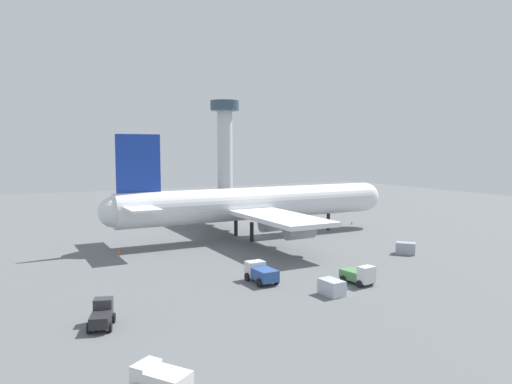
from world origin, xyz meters
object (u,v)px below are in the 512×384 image
at_px(catering_truck, 286,217).
at_px(cargo_loader, 161,380).
at_px(maintenance_van, 261,272).
at_px(cargo_airplane, 255,204).
at_px(cargo_container_aft, 332,287).
at_px(fuel_truck, 102,315).
at_px(safety_cone_nose, 352,223).
at_px(cargo_container_fore, 406,248).
at_px(control_tower, 225,137).
at_px(safety_cone_tail, 119,251).
at_px(pushback_tractor, 359,275).

bearing_deg(catering_truck, cargo_loader, -127.62).
height_order(cargo_loader, maintenance_van, maintenance_van).
distance_m(cargo_airplane, cargo_container_aft, 37.24).
xyz_separation_m(fuel_truck, safety_cone_nose, (60.06, 37.39, -0.79)).
height_order(cargo_container_fore, control_tower, control_tower).
distance_m(maintenance_van, cargo_container_fore, 28.13).
height_order(cargo_loader, catering_truck, cargo_loader).
distance_m(maintenance_van, safety_cone_tail, 27.78).
xyz_separation_m(cargo_container_aft, control_tower, (44.94, 128.45, 19.95)).
relative_size(cargo_airplane, control_tower, 1.65).
bearing_deg(safety_cone_tail, cargo_loader, -98.93).
relative_size(fuel_truck, safety_cone_tail, 5.86).
relative_size(pushback_tractor, safety_cone_nose, 6.70).
bearing_deg(pushback_tractor, cargo_airplane, 84.20).
xyz_separation_m(cargo_container_aft, safety_cone_tail, (-16.60, 33.40, -0.51)).
distance_m(fuel_truck, cargo_container_aft, 25.03).
bearing_deg(control_tower, cargo_airplane, -111.15).
height_order(fuel_truck, catering_truck, fuel_truck).
bearing_deg(safety_cone_tail, cargo_container_aft, -63.57).
xyz_separation_m(cargo_airplane, control_tower, (35.88, 92.74, 14.51)).
xyz_separation_m(pushback_tractor, catering_truck, (18.86, 47.82, -0.10)).
bearing_deg(cargo_loader, safety_cone_tail, 81.07).
bearing_deg(catering_truck, cargo_container_fore, -91.79).
height_order(fuel_truck, safety_cone_nose, fuel_truck).
distance_m(catering_truck, safety_cone_tail, 44.27).
distance_m(catering_truck, control_tower, 83.61).
distance_m(cargo_loader, safety_cone_tail, 46.92).
xyz_separation_m(pushback_tractor, control_tower, (39.31, 126.44, 19.69)).
bearing_deg(catering_truck, safety_cone_tail, -158.20).
xyz_separation_m(pushback_tractor, cargo_loader, (-29.52, -14.96, 0.00)).
relative_size(safety_cone_nose, safety_cone_tail, 0.92).
bearing_deg(cargo_loader, fuel_truck, 93.99).
relative_size(cargo_loader, cargo_container_aft, 1.44).
bearing_deg(cargo_loader, cargo_container_fore, 27.72).
bearing_deg(cargo_loader, cargo_container_aft, 28.46).
distance_m(cargo_container_fore, cargo_container_aft, 26.15).
relative_size(catering_truck, safety_cone_nose, 6.88).
bearing_deg(safety_cone_nose, catering_truck, 135.92).
distance_m(cargo_airplane, pushback_tractor, 34.27).
bearing_deg(pushback_tractor, cargo_container_fore, 29.10).
relative_size(cargo_container_fore, safety_cone_tail, 4.70).
distance_m(pushback_tractor, safety_cone_tail, 38.47).
bearing_deg(cargo_airplane, cargo_loader, -124.10).
bearing_deg(cargo_container_aft, pushback_tractor, 19.64).
xyz_separation_m(maintenance_van, catering_truck, (29.10, 41.47, -0.21)).
xyz_separation_m(cargo_container_fore, cargo_container_aft, (-23.31, -11.85, -0.05)).
bearing_deg(safety_cone_nose, cargo_loader, -138.34).
xyz_separation_m(pushback_tractor, cargo_container_aft, (-5.64, -2.01, -0.26)).
bearing_deg(control_tower, catering_truck, -104.58).
distance_m(pushback_tractor, cargo_container_aft, 5.99).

